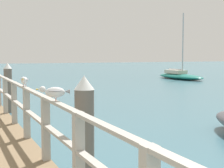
% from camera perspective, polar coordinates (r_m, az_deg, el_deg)
% --- Properties ---
extents(dock_piling_near, '(0.29, 0.29, 1.74)m').
position_cam_1_polar(dock_piling_near, '(5.11, -4.48, -8.34)').
color(dock_piling_near, '#6B6056').
rests_on(dock_piling_near, ground_plane).
extents(dock_piling_far, '(0.29, 0.29, 1.74)m').
position_cam_1_polar(dock_piling_far, '(12.81, -16.49, -0.56)').
color(dock_piling_far, '#6B6056').
rests_on(dock_piling_far, ground_plane).
extents(seagull_foreground, '(0.47, 0.24, 0.21)m').
position_cam_1_polar(seagull_foreground, '(5.05, -9.31, -1.23)').
color(seagull_foreground, white).
rests_on(seagull_foreground, pier_railing).
extents(seagull_background, '(0.24, 0.47, 0.21)m').
position_cam_1_polar(seagull_background, '(7.38, -14.02, 0.60)').
color(seagull_background, white).
rests_on(seagull_background, pier_railing).
extents(boat_1, '(1.86, 5.47, 5.34)m').
position_cam_1_polar(boat_1, '(29.41, 10.93, 1.35)').
color(boat_1, '#197266').
rests_on(boat_1, ground_plane).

